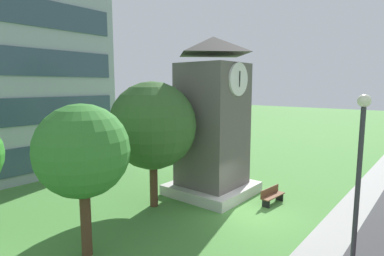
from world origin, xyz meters
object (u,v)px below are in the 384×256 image
object	(u,v)px
tree_near_tower	(153,126)
tree_streetside	(83,152)
park_bench	(272,195)
street_lamp	(359,178)
clock_tower	(212,126)

from	to	relation	value
tree_near_tower	tree_streetside	bearing A→B (deg)	-162.52
park_bench	tree_near_tower	distance (m)	7.59
park_bench	street_lamp	world-z (taller)	street_lamp
clock_tower	street_lamp	world-z (taller)	clock_tower
park_bench	tree_near_tower	world-z (taller)	tree_near_tower
tree_streetside	tree_near_tower	world-z (taller)	tree_near_tower
park_bench	street_lamp	size ratio (longest dim) A/B	0.29
park_bench	tree_streetside	xyz separation A→B (m)	(-9.46, 3.21, 3.61)
tree_near_tower	clock_tower	bearing A→B (deg)	-18.83
park_bench	street_lamp	distance (m)	8.55
park_bench	clock_tower	bearing A→B (deg)	101.26
clock_tower	tree_streetside	size ratio (longest dim) A/B	1.58
street_lamp	tree_streetside	distance (m)	9.22
clock_tower	tree_near_tower	distance (m)	3.87
park_bench	tree_streetside	world-z (taller)	tree_streetside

